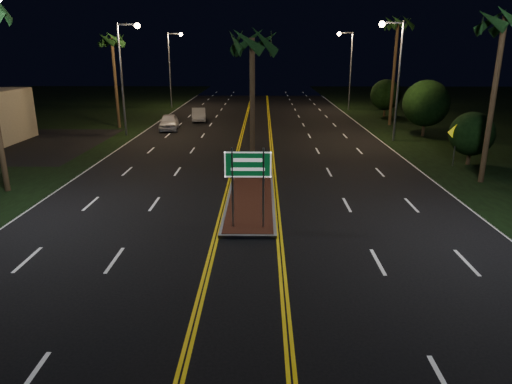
{
  "coord_description": "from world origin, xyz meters",
  "views": [
    {
      "loc": [
        0.56,
        -14.15,
        6.86
      ],
      "look_at": [
        0.33,
        1.83,
        1.9
      ],
      "focal_mm": 32.0,
      "sensor_mm": 36.0,
      "label": 1
    }
  ],
  "objects_px": {
    "palm_right_near": "(505,22)",
    "shrub_near": "(472,134)",
    "shrub_mid": "(426,103)",
    "streetlight_left_far": "(172,61)",
    "car_near": "(169,121)",
    "median_island": "(251,196)",
    "streetlight_left_mid": "(125,66)",
    "palm_median": "(252,42)",
    "palm_left_far": "(112,40)",
    "shrub_far": "(386,95)",
    "car_far": "(199,114)",
    "streetlight_right_mid": "(395,67)",
    "streetlight_right_far": "(348,61)",
    "warning_sign": "(456,138)",
    "highway_sign": "(248,172)",
    "palm_right_far": "(398,24)"
  },
  "relations": [
    {
      "from": "streetlight_left_far",
      "to": "warning_sign",
      "type": "height_order",
      "value": "streetlight_left_far"
    },
    {
      "from": "streetlight_left_mid",
      "to": "palm_median",
      "type": "xyz_separation_m",
      "value": [
        10.61,
        -13.5,
        1.62
      ]
    },
    {
      "from": "streetlight_left_mid",
      "to": "streetlight_right_mid",
      "type": "relative_size",
      "value": 1.0
    },
    {
      "from": "median_island",
      "to": "shrub_mid",
      "type": "height_order",
      "value": "shrub_mid"
    },
    {
      "from": "palm_left_far",
      "to": "shrub_near",
      "type": "relative_size",
      "value": 2.67
    },
    {
      "from": "median_island",
      "to": "streetlight_left_far",
      "type": "height_order",
      "value": "streetlight_left_far"
    },
    {
      "from": "shrub_far",
      "to": "palm_right_near",
      "type": "bearing_deg",
      "value": -92.86
    },
    {
      "from": "median_island",
      "to": "palm_median",
      "type": "xyz_separation_m",
      "value": [
        0.0,
        3.5,
        7.19
      ]
    },
    {
      "from": "car_near",
      "to": "streetlight_right_mid",
      "type": "bearing_deg",
      "value": -22.2
    },
    {
      "from": "palm_median",
      "to": "streetlight_left_mid",
      "type": "bearing_deg",
      "value": 128.17
    },
    {
      "from": "streetlight_left_far",
      "to": "palm_left_far",
      "type": "relative_size",
      "value": 1.02
    },
    {
      "from": "palm_median",
      "to": "streetlight_right_mid",
      "type": "bearing_deg",
      "value": 47.3
    },
    {
      "from": "palm_right_far",
      "to": "shrub_far",
      "type": "xyz_separation_m",
      "value": [
        1.0,
        6.0,
        -6.81
      ]
    },
    {
      "from": "palm_right_near",
      "to": "shrub_mid",
      "type": "xyz_separation_m",
      "value": [
        1.5,
        14.0,
        -5.49
      ]
    },
    {
      "from": "highway_sign",
      "to": "shrub_mid",
      "type": "xyz_separation_m",
      "value": [
        14.0,
        21.2,
        0.32
      ]
    },
    {
      "from": "streetlight_left_far",
      "to": "car_near",
      "type": "xyz_separation_m",
      "value": [
        2.66,
        -16.98,
        -4.85
      ]
    },
    {
      "from": "streetlight_right_far",
      "to": "palm_right_far",
      "type": "xyz_separation_m",
      "value": [
        2.19,
        -12.0,
        3.49
      ]
    },
    {
      "from": "shrub_far",
      "to": "streetlight_right_far",
      "type": "bearing_deg",
      "value": 117.98
    },
    {
      "from": "highway_sign",
      "to": "streetlight_right_mid",
      "type": "bearing_deg",
      "value": 61.07
    },
    {
      "from": "streetlight_right_mid",
      "to": "car_far",
      "type": "xyz_separation_m",
      "value": [
        -16.59,
        10.47,
        -4.91
      ]
    },
    {
      "from": "streetlight_left_far",
      "to": "car_near",
      "type": "relative_size",
      "value": 1.86
    },
    {
      "from": "shrub_near",
      "to": "car_near",
      "type": "relative_size",
      "value": 0.68
    },
    {
      "from": "streetlight_right_far",
      "to": "palm_median",
      "type": "relative_size",
      "value": 1.08
    },
    {
      "from": "palm_right_near",
      "to": "shrub_near",
      "type": "xyz_separation_m",
      "value": [
        1.0,
        4.0,
        -6.27
      ]
    },
    {
      "from": "palm_left_far",
      "to": "palm_right_near",
      "type": "bearing_deg",
      "value": -35.43
    },
    {
      "from": "shrub_near",
      "to": "car_far",
      "type": "xyz_separation_m",
      "value": [
        -19.47,
        18.47,
        -1.2
      ]
    },
    {
      "from": "highway_sign",
      "to": "streetlight_right_far",
      "type": "bearing_deg",
      "value": 74.85
    },
    {
      "from": "palm_right_far",
      "to": "shrub_mid",
      "type": "xyz_separation_m",
      "value": [
        1.2,
        -6.0,
        -6.42
      ]
    },
    {
      "from": "streetlight_right_far",
      "to": "shrub_mid",
      "type": "relative_size",
      "value": 1.95
    },
    {
      "from": "median_island",
      "to": "palm_left_far",
      "type": "distance_m",
      "value": 25.76
    },
    {
      "from": "car_far",
      "to": "warning_sign",
      "type": "relative_size",
      "value": 1.7
    },
    {
      "from": "palm_left_far",
      "to": "streetlight_right_mid",
      "type": "bearing_deg",
      "value": -14.37
    },
    {
      "from": "highway_sign",
      "to": "palm_median",
      "type": "distance_m",
      "value": 9.11
    },
    {
      "from": "palm_right_near",
      "to": "car_far",
      "type": "distance_m",
      "value": 30.03
    },
    {
      "from": "car_far",
      "to": "palm_median",
      "type": "bearing_deg",
      "value": -82.61
    },
    {
      "from": "palm_right_far",
      "to": "car_far",
      "type": "distance_m",
      "value": 20.71
    },
    {
      "from": "median_island",
      "to": "streetlight_right_mid",
      "type": "xyz_separation_m",
      "value": [
        10.61,
        15.0,
        5.57
      ]
    },
    {
      "from": "palm_right_near",
      "to": "streetlight_left_mid",
      "type": "bearing_deg",
      "value": 148.8
    },
    {
      "from": "streetlight_left_far",
      "to": "car_far",
      "type": "relative_size",
      "value": 2.0
    },
    {
      "from": "palm_median",
      "to": "palm_left_far",
      "type": "relative_size",
      "value": 0.94
    },
    {
      "from": "shrub_far",
      "to": "car_far",
      "type": "xyz_separation_m",
      "value": [
        -19.77,
        -3.53,
        -1.59
      ]
    },
    {
      "from": "median_island",
      "to": "shrub_far",
      "type": "bearing_deg",
      "value": 64.55
    },
    {
      "from": "streetlight_right_far",
      "to": "palm_right_far",
      "type": "relative_size",
      "value": 0.87
    },
    {
      "from": "shrub_mid",
      "to": "shrub_far",
      "type": "bearing_deg",
      "value": 90.95
    },
    {
      "from": "streetlight_left_mid",
      "to": "car_near",
      "type": "relative_size",
      "value": 1.86
    },
    {
      "from": "palm_median",
      "to": "palm_left_far",
      "type": "bearing_deg",
      "value": 126.18
    },
    {
      "from": "car_far",
      "to": "streetlight_left_far",
      "type": "bearing_deg",
      "value": 104.08
    },
    {
      "from": "streetlight_left_mid",
      "to": "palm_right_near",
      "type": "bearing_deg",
      "value": -31.2
    },
    {
      "from": "streetlight_left_far",
      "to": "palm_left_far",
      "type": "bearing_deg",
      "value": -97.78
    },
    {
      "from": "shrub_far",
      "to": "palm_left_far",
      "type": "bearing_deg",
      "value": -163.26
    }
  ]
}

